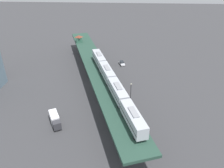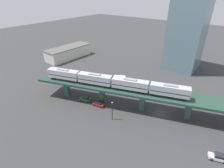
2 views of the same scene
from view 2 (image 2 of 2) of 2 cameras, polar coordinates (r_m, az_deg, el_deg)
ground_plane at (r=63.63m, az=15.44°, el=-9.03°), size 400.00×400.00×0.00m
elevated_viaduct at (r=59.97m, az=16.41°, el=-4.05°), size 37.83×89.74×7.66m
subway_train at (r=59.29m, az=0.00°, el=0.88°), size 18.83×48.01×4.45m
street_car_green at (r=67.63m, az=-8.67°, el=-4.78°), size 3.12×4.74×1.89m
street_car_white at (r=54.07m, az=31.39°, el=-19.69°), size 3.08×4.74×1.89m
street_car_red at (r=64.26m, az=-4.35°, el=-6.47°), size 2.66×4.67×1.89m
delivery_truck at (r=79.54m, az=1.86°, el=1.64°), size 5.38×7.41×3.20m
street_lamp at (r=56.04m, az=0.08°, el=-8.31°), size 0.44×0.44×6.94m
warehouse_building at (r=113.00m, az=-13.97°, el=10.01°), size 28.96×11.38×6.80m
office_tower at (r=97.99m, az=23.15°, el=14.73°), size 16.00×16.00×36.00m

